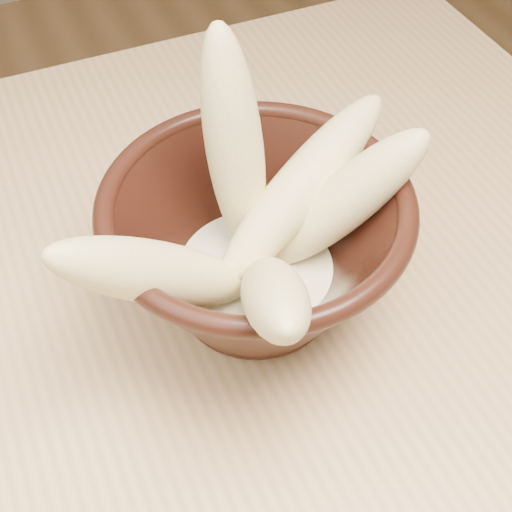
# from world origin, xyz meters

# --- Properties ---
(table) EXTENTS (1.20, 0.80, 0.75)m
(table) POSITION_xyz_m (0.00, 0.00, 0.67)
(table) COLOR tan
(table) RESTS_ON ground
(bowl) EXTENTS (0.23, 0.23, 0.13)m
(bowl) POSITION_xyz_m (0.17, -0.02, 0.82)
(bowl) COLOR black
(bowl) RESTS_ON table
(milk_puddle) EXTENTS (0.13, 0.13, 0.02)m
(milk_puddle) POSITION_xyz_m (0.17, -0.02, 0.79)
(milk_puddle) COLOR beige
(milk_puddle) RESTS_ON bowl
(banana_upright) EXTENTS (0.05, 0.09, 0.19)m
(banana_upright) POSITION_xyz_m (0.17, 0.03, 0.89)
(banana_upright) COLOR #CAC077
(banana_upright) RESTS_ON bowl
(banana_left) EXTENTS (0.17, 0.07, 0.16)m
(banana_left) POSITION_xyz_m (0.09, -0.04, 0.86)
(banana_left) COLOR #CAC077
(banana_left) RESTS_ON bowl
(banana_right) EXTENTS (0.15, 0.08, 0.15)m
(banana_right) POSITION_xyz_m (0.24, -0.03, 0.86)
(banana_right) COLOR #CAC077
(banana_right) RESTS_ON bowl
(banana_across) EXTENTS (0.20, 0.12, 0.11)m
(banana_across) POSITION_xyz_m (0.22, -0.00, 0.86)
(banana_across) COLOR #CAC077
(banana_across) RESTS_ON bowl
(banana_front) EXTENTS (0.10, 0.18, 0.16)m
(banana_front) POSITION_xyz_m (0.15, -0.09, 0.86)
(banana_front) COLOR #CAC077
(banana_front) RESTS_ON bowl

